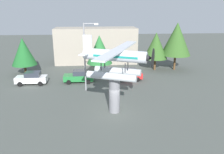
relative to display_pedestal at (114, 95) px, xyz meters
The scene contains 12 objects.
ground_plane 1.86m from the display_pedestal, ahead, with size 140.00×140.00×0.00m, color #4C514C.
display_pedestal is the anchor object (origin of this frame).
floatplane_monument 3.53m from the display_pedestal, 23.29° to the right, with size 7.17×9.99×4.00m.
car_near_white 14.33m from the display_pedestal, 138.25° to the left, with size 4.20×2.02×1.76m.
car_mid_green 10.69m from the display_pedestal, 112.95° to the left, with size 4.20×2.02×1.76m.
car_far_red 10.71m from the display_pedestal, 73.88° to the left, with size 4.20×2.02×1.76m.
streetlight_primary 7.76m from the display_pedestal, 114.17° to the left, with size 1.84×0.28×8.52m.
storefront_building 22.10m from the display_pedestal, 93.92° to the left, with size 15.30×5.21×6.64m, color #9E9384.
tree_west 19.43m from the display_pedestal, 131.83° to the left, with size 3.79×3.79×5.81m.
tree_east 13.58m from the display_pedestal, 94.70° to the left, with size 3.95×3.95×6.27m.
tree_center_back 17.82m from the display_pedestal, 61.67° to the left, with size 3.92×3.92×6.36m.
tree_far_east 19.70m from the display_pedestal, 52.55° to the left, with size 4.87×4.87×7.98m.
Camera 1 is at (-1.95, -20.80, 10.23)m, focal length 35.76 mm.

